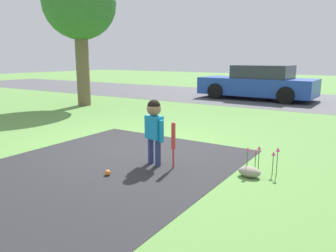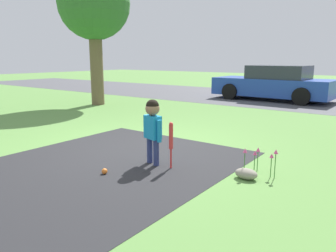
{
  "view_description": "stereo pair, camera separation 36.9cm",
  "coord_description": "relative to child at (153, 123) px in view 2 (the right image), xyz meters",
  "views": [
    {
      "loc": [
        3.73,
        -4.72,
        1.66
      ],
      "look_at": [
        0.88,
        -0.26,
        0.55
      ],
      "focal_mm": 35.0,
      "sensor_mm": 36.0,
      "label": 1
    },
    {
      "loc": [
        4.03,
        -4.51,
        1.66
      ],
      "look_at": [
        0.88,
        -0.26,
        0.55
      ],
      "focal_mm": 35.0,
      "sensor_mm": 36.0,
      "label": 2
    }
  ],
  "objects": [
    {
      "name": "ground_plane",
      "position": [
        -0.88,
        0.66,
        -0.67
      ],
      "size": [
        60.0,
        60.0,
        0.0
      ],
      "primitive_type": "plane",
      "color": "#5B8C42"
    },
    {
      "name": "driveway_strip",
      "position": [
        -0.56,
        -1.84,
        -0.67
      ],
      "size": [
        3.54,
        7.0,
        0.01
      ],
      "color": "#262628",
      "rests_on": "ground"
    },
    {
      "name": "street_strip",
      "position": [
        -0.88,
        9.57,
        -0.67
      ],
      "size": [
        40.0,
        6.0,
        0.01
      ],
      "color": "#4C4C51",
      "rests_on": "ground"
    },
    {
      "name": "child",
      "position": [
        0.0,
        0.0,
        0.0
      ],
      "size": [
        0.41,
        0.23,
        1.03
      ],
      "rotation": [
        0.0,
        0.0,
        -0.29
      ],
      "color": "navy",
      "rests_on": "ground"
    },
    {
      "name": "baseball_bat",
      "position": [
        0.35,
        0.01,
        -0.2
      ],
      "size": [
        0.06,
        0.06,
        0.72
      ],
      "color": "red",
      "rests_on": "ground"
    },
    {
      "name": "sports_ball",
      "position": [
        -0.28,
        -0.77,
        -0.63
      ],
      "size": [
        0.09,
        0.09,
        0.09
      ],
      "color": "orange",
      "rests_on": "ground"
    },
    {
      "name": "parked_car",
      "position": [
        -1.26,
        9.16,
        -0.02
      ],
      "size": [
        4.58,
        2.11,
        1.37
      ],
      "rotation": [
        0.0,
        0.0,
        3.11
      ],
      "color": "#2347AD",
      "rests_on": "ground"
    },
    {
      "name": "tree_far_lawn",
      "position": [
        -5.9,
        4.1,
        2.74
      ],
      "size": [
        2.47,
        2.47,
        4.72
      ],
      "color": "brown",
      "rests_on": "ground"
    },
    {
      "name": "flower_bed",
      "position": [
        1.54,
        0.56,
        -0.36
      ],
      "size": [
        0.44,
        0.41,
        0.42
      ],
      "color": "#38702D",
      "rests_on": "ground"
    },
    {
      "name": "edging_rock",
      "position": [
        1.45,
        0.28,
        -0.6
      ],
      "size": [
        0.32,
        0.22,
        0.15
      ],
      "color": "gray",
      "rests_on": "ground"
    }
  ]
}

